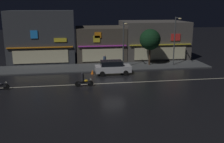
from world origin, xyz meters
TOP-DOWN VIEW (x-y plane):
  - ground_plane at (0.00, 0.00)m, footprint 140.00×140.00m
  - lane_divider_stripe at (0.00, 0.00)m, footprint 27.23×0.16m
  - sidewalk_far at (0.00, 7.40)m, footprint 28.66×4.71m
  - storefront_left_block at (-8.60, 12.87)m, footprint 9.34×6.38m
  - storefront_center_block at (8.60, 13.65)m, footprint 9.81×7.95m
  - storefront_right_block at (-0.00, 13.17)m, footprint 7.25×6.99m
  - streetlamp_west at (2.39, 6.36)m, footprint 0.44×1.64m
  - streetlamp_mid at (9.59, 6.86)m, footprint 0.44×1.64m
  - pedestrian_on_sidewalk at (-0.09, 6.75)m, footprint 0.39×0.39m
  - street_tree at (6.31, 7.65)m, footprint 2.86×2.86m
  - parked_car_near_kerb at (0.51, 3.82)m, footprint 4.30×1.98m
  - motorcycle_following at (-3.22, -0.76)m, footprint 1.90×0.60m
  - traffic_cone at (-1.93, 4.24)m, footprint 0.36×0.36m

SIDE VIEW (x-z plane):
  - ground_plane at x=0.00m, z-range 0.00..0.00m
  - lane_divider_stripe at x=0.00m, z-range 0.00..0.01m
  - sidewalk_far at x=0.00m, z-range 0.00..0.14m
  - traffic_cone at x=-1.93m, z-range 0.00..0.55m
  - motorcycle_following at x=-3.22m, z-range -0.13..1.39m
  - parked_car_near_kerb at x=0.51m, z-range 0.03..1.70m
  - pedestrian_on_sidewalk at x=-0.09m, z-range 0.07..1.79m
  - storefront_right_block at x=0.00m, z-range 0.00..5.00m
  - storefront_center_block at x=8.60m, z-range 0.00..5.77m
  - street_tree at x=6.31m, z-range 1.17..6.13m
  - storefront_left_block at x=-8.60m, z-range -0.01..7.48m
  - streetlamp_west at x=2.39m, z-range 0.75..6.78m
  - streetlamp_mid at x=9.59m, z-range 0.77..7.33m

